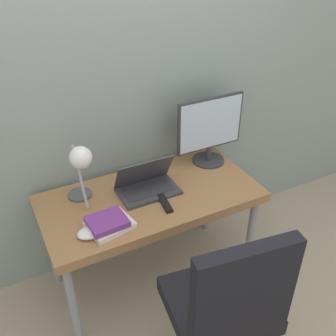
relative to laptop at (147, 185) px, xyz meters
name	(u,v)px	position (x,y,z in m)	size (l,w,h in m)	color
ground_plane	(174,310)	(0.00, -0.37, -0.75)	(12.00, 12.00, 0.00)	tan
wall_back	(120,81)	(0.00, 0.35, 0.55)	(8.00, 0.05, 2.60)	gray
desk	(151,204)	(0.00, -0.05, -0.12)	(1.32, 0.65, 0.71)	#996B42
laptop	(147,185)	(0.00, 0.00, 0.00)	(0.36, 0.23, 0.22)	#38383D
monitor	(210,128)	(0.52, 0.13, 0.20)	(0.48, 0.22, 0.46)	#333338
desk_lamp	(80,164)	(-0.38, 0.01, 0.25)	(0.14, 0.29, 0.42)	#4C4C51
office_chair	(227,304)	(0.02, -0.85, -0.17)	(0.65, 0.65, 1.05)	black
book_stack	(109,223)	(-0.33, -0.22, -0.01)	(0.26, 0.22, 0.07)	silver
tv_remote	(165,203)	(0.04, -0.17, -0.04)	(0.06, 0.18, 0.02)	black
game_controller	(91,232)	(-0.43, -0.23, -0.03)	(0.15, 0.10, 0.04)	white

